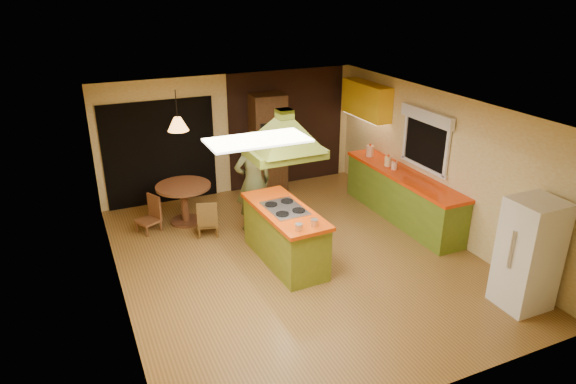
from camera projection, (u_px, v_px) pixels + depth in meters
name	position (u px, v px, depth m)	size (l,w,h in m)	color
ground	(298.00, 259.00, 8.40)	(6.50, 6.50, 0.00)	olive
room_walls	(298.00, 188.00, 7.92)	(5.50, 6.50, 6.50)	beige
ceiling_plane	(299.00, 108.00, 7.44)	(6.50, 6.50, 0.00)	silver
brick_panel	(287.00, 128.00, 11.12)	(2.64, 0.03, 2.50)	#381E14
nook_opening	(160.00, 153.00, 10.16)	(2.20, 0.03, 2.10)	black
right_counter	(402.00, 196.00, 9.66)	(0.62, 3.05, 0.92)	olive
upper_cabinets	(366.00, 100.00, 10.48)	(0.34, 1.40, 0.70)	yellow
window_right	(426.00, 130.00, 9.08)	(0.12, 1.35, 1.06)	black
fluor_panel	(258.00, 140.00, 6.02)	(1.20, 0.60, 0.03)	white
kitchen_island	(285.00, 235.00, 8.18)	(0.83, 1.87, 0.94)	olive
range_hood	(285.00, 126.00, 7.49)	(1.11, 0.80, 0.80)	#596519
man	(253.00, 182.00, 9.05)	(0.68, 0.44, 1.85)	#4A4F29
refrigerator	(529.00, 254.00, 6.93)	(0.65, 0.62, 1.59)	white
wall_oven	(268.00, 144.00, 10.74)	(0.72, 0.63, 2.09)	#472C16
dining_table	(184.00, 196.00, 9.47)	(1.00, 1.00, 0.75)	brown
chair_left	(148.00, 215.00, 9.19)	(0.36, 0.36, 0.66)	brown
chair_near	(207.00, 217.00, 9.08)	(0.37, 0.37, 0.68)	brown
pendant_lamp	(178.00, 124.00, 8.94)	(0.37, 0.37, 0.24)	#FF9E3F
canister_large	(370.00, 151.00, 10.34)	(0.15, 0.15, 0.22)	#FCEACB
canister_medium	(388.00, 161.00, 9.81)	(0.13, 0.13, 0.19)	#F7F0C7
canister_small	(394.00, 165.00, 9.64)	(0.11, 0.11, 0.15)	#FFE8CD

